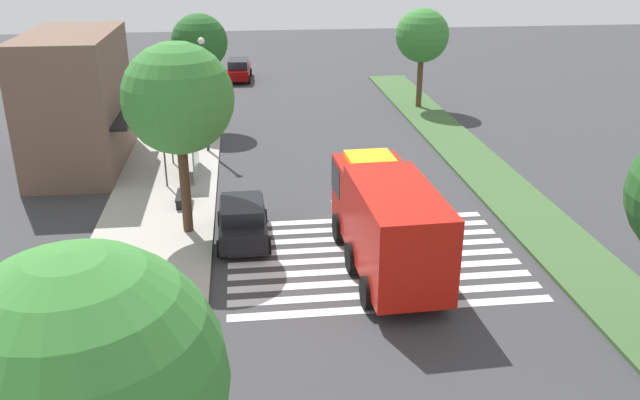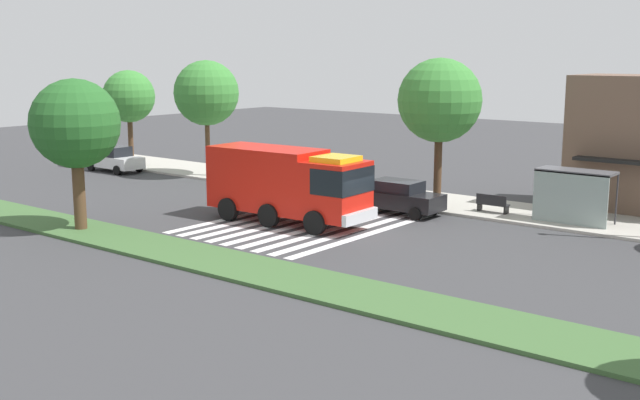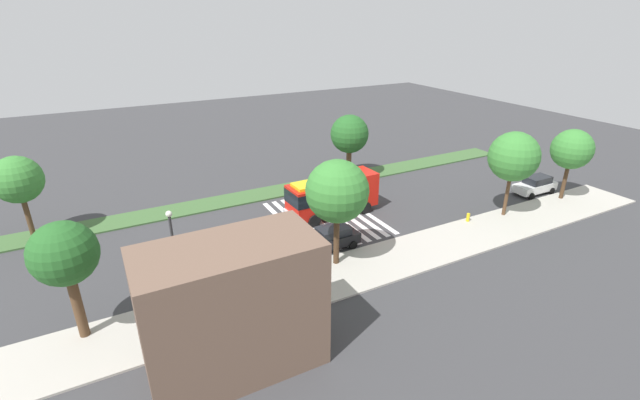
% 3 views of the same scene
% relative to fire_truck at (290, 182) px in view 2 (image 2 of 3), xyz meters
% --- Properties ---
extents(ground_plane, '(120.00, 120.00, 0.00)m').
position_rel_fire_truck_xyz_m(ground_plane, '(3.36, 0.30, -1.97)').
color(ground_plane, '#38383A').
extents(sidewalk, '(60.00, 4.82, 0.14)m').
position_rel_fire_truck_xyz_m(sidewalk, '(3.36, 8.70, -1.90)').
color(sidewalk, '#ADA89E').
rests_on(sidewalk, ground_plane).
extents(median_strip, '(60.00, 3.00, 0.14)m').
position_rel_fire_truck_xyz_m(median_strip, '(3.36, -7.20, -1.90)').
color(median_strip, '#3D6033').
rests_on(median_strip, ground_plane).
extents(crosswalk, '(7.65, 10.79, 0.01)m').
position_rel_fire_truck_xyz_m(crosswalk, '(0.59, 0.30, -1.97)').
color(crosswalk, silver).
rests_on(crosswalk, ground_plane).
extents(fire_truck, '(8.34, 3.09, 3.50)m').
position_rel_fire_truck_xyz_m(fire_truck, '(0.00, 0.00, 0.00)').
color(fire_truck, red).
rests_on(fire_truck, ground_plane).
extents(parked_car_west, '(4.45, 2.03, 1.73)m').
position_rel_fire_truck_xyz_m(parked_car_west, '(-20.15, 5.09, -1.09)').
color(parked_car_west, silver).
rests_on(parked_car_west, ground_plane).
extents(parked_car_mid, '(4.30, 2.07, 1.68)m').
position_rel_fire_truck_xyz_m(parked_car_mid, '(2.80, 5.09, -1.10)').
color(parked_car_mid, black).
rests_on(parked_car_mid, ground_plane).
extents(bus_stop_shelter, '(3.50, 1.40, 2.46)m').
position_rel_fire_truck_xyz_m(bus_stop_shelter, '(10.60, 7.65, -0.08)').
color(bus_stop_shelter, '#4C4C51').
rests_on(bus_stop_shelter, sidewalk).
extents(bench_near_shelter, '(1.60, 0.50, 0.90)m').
position_rel_fire_truck_xyz_m(bench_near_shelter, '(6.60, 7.67, -1.38)').
color(bench_near_shelter, black).
rests_on(bench_near_shelter, sidewalk).
extents(sidewalk_tree_far_west, '(3.64, 3.64, 6.64)m').
position_rel_fire_truck_xyz_m(sidewalk_tree_far_west, '(-21.08, 7.29, 2.96)').
color(sidewalk_tree_far_west, '#47301E').
rests_on(sidewalk_tree_far_west, sidewalk).
extents(sidewalk_tree_west, '(4.14, 4.14, 7.36)m').
position_rel_fire_truck_xyz_m(sidewalk_tree_west, '(-13.26, 7.29, 3.44)').
color(sidewalk_tree_west, '#513823').
rests_on(sidewalk_tree_west, sidewalk).
extents(sidewalk_tree_center, '(4.24, 4.24, 7.56)m').
position_rel_fire_truck_xyz_m(sidewalk_tree_center, '(3.67, 7.29, 3.58)').
color(sidewalk_tree_center, '#47301E').
rests_on(sidewalk_tree_center, sidewalk).
extents(median_tree_far_west, '(3.95, 3.95, 6.70)m').
position_rel_fire_truck_xyz_m(median_tree_far_west, '(-6.26, -7.20, 2.85)').
color(median_tree_far_west, '#513823').
rests_on(median_tree_far_west, median_strip).
extents(fire_hydrant, '(0.28, 0.28, 0.70)m').
position_rel_fire_truck_xyz_m(fire_hydrant, '(-9.50, 6.79, -1.48)').
color(fire_hydrant, gold).
rests_on(fire_hydrant, sidewalk).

